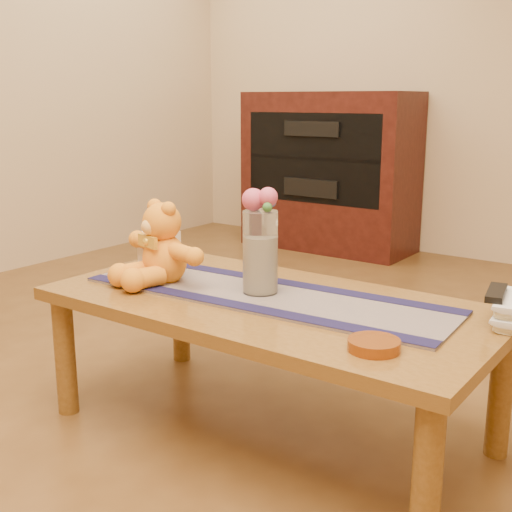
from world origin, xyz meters
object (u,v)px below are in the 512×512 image
Objects in this scene: teddy_bear at (164,243)px; book_bottom at (494,318)px; glass_vase at (260,252)px; amber_dish at (374,345)px; tv_remote at (496,293)px; pillar_candle at (159,250)px; bronze_ball at (266,277)px.

teddy_bear is 1.06m from book_bottom.
amber_dish is at bearing -23.70° from glass_vase.
tv_remote is at bearing 26.65° from teddy_bear.
pillar_candle is 0.83× the size of tv_remote.
pillar_candle is 1.16m from tv_remote.
book_bottom is at bearing 9.62° from bronze_ball.
glass_vase is 0.71m from book_bottom.
teddy_bear reaches higher than book_bottom.
bronze_ball is at bearing 151.76° from amber_dish.
teddy_bear is 0.18m from pillar_candle.
bronze_ball is 0.30× the size of book_bottom.
bronze_ball is at bearing 175.83° from book_bottom.
bronze_ball is at bearing 2.21° from pillar_candle.
amber_dish is (0.85, -0.15, -0.12)m from teddy_bear.
book_bottom is (0.68, 0.18, -0.13)m from glass_vase.
teddy_bear is at bearing 169.88° from amber_dish.
glass_vase is at bearing -176.97° from tv_remote.
teddy_bear is 0.36m from bronze_ball.
pillar_candle reaches higher than tv_remote.
tv_remote is at bearing -93.00° from book_bottom.
pillar_candle is at bearing 165.04° from amber_dish.
teddy_bear is 1.69× the size of book_bottom.
teddy_bear reaches higher than bronze_ball.
pillar_candle is at bearing 153.68° from teddy_bear.
amber_dish is at bearing 3.57° from teddy_bear.
bronze_ball is (0.33, 0.13, -0.09)m from teddy_bear.
teddy_bear is 5.64× the size of bronze_ball.
glass_vase reaches higher than bronze_ball.
teddy_bear is at bearing -177.83° from tv_remote.
tv_remote is (1.02, 0.24, -0.05)m from teddy_bear.
glass_vase reaches higher than amber_dish.
tv_remote is (0.70, 0.11, 0.04)m from bronze_ball.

